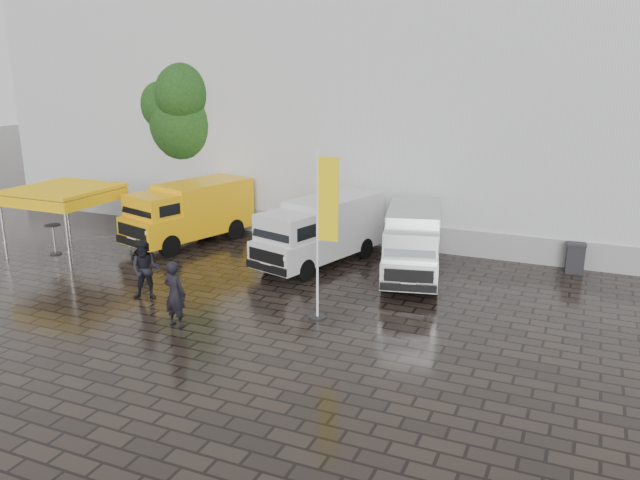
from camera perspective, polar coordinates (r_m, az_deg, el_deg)
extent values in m
plane|color=black|center=(18.52, -1.23, -6.88)|extent=(120.00, 120.00, 0.00)
cube|color=silver|center=(31.97, 14.59, 13.16)|extent=(44.00, 16.00, 12.00)
cube|color=gray|center=(24.93, 10.68, 0.00)|extent=(44.00, 0.15, 1.00)
cylinder|color=silver|center=(28.48, -22.11, 2.56)|extent=(0.10, 0.10, 2.45)
cylinder|color=silver|center=(26.31, -17.19, 2.02)|extent=(0.10, 0.10, 2.45)
cylinder|color=silver|center=(26.41, -27.01, 1.05)|extent=(0.10, 0.10, 2.45)
cylinder|color=silver|center=(24.06, -22.11, 0.34)|extent=(0.10, 0.10, 2.45)
cube|color=yellow|center=(26.00, -22.41, 4.38)|extent=(3.41, 3.41, 0.12)
cube|color=yellow|center=(24.94, -25.07, 2.95)|extent=(3.36, 0.04, 0.40)
cylinder|color=black|center=(18.36, -0.23, -7.02)|extent=(0.50, 0.50, 0.04)
cylinder|color=white|center=(17.56, -0.24, 0.35)|extent=(0.07, 0.07, 4.92)
cube|color=yellow|center=(17.18, 0.76, 3.72)|extent=(0.60, 0.03, 2.36)
cylinder|color=black|center=(30.69, -11.11, 5.60)|extent=(0.54, 0.54, 3.83)
sphere|color=#143511|center=(30.36, -11.38, 10.59)|extent=(4.21, 4.21, 4.21)
sphere|color=#143511|center=(31.35, -11.52, 13.89)|extent=(2.49, 2.49, 2.49)
cylinder|color=black|center=(26.35, -23.14, 0.05)|extent=(0.60, 0.60, 1.18)
cube|color=black|center=(23.92, 22.30, -1.49)|extent=(0.69, 0.69, 1.07)
imported|color=black|center=(17.89, -13.13, -4.83)|extent=(0.74, 0.53, 1.92)
imported|color=black|center=(20.24, -15.67, -2.64)|extent=(1.14, 1.05, 1.90)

